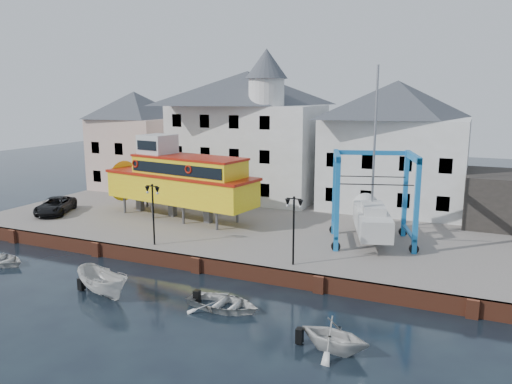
% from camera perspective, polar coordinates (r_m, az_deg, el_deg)
% --- Properties ---
extents(ground, '(140.00, 140.00, 0.00)m').
position_cam_1_polar(ground, '(32.10, -6.78, -9.12)').
color(ground, black).
rests_on(ground, ground).
extents(hardstanding, '(44.00, 22.00, 1.00)m').
position_cam_1_polar(hardstanding, '(41.34, 0.97, -3.67)').
color(hardstanding, '#65615C').
rests_on(hardstanding, ground).
extents(quay_wall, '(44.00, 0.47, 1.00)m').
position_cam_1_polar(quay_wall, '(32.02, -6.71, -8.23)').
color(quay_wall, brown).
rests_on(quay_wall, ground).
extents(building_pink, '(8.00, 7.00, 10.30)m').
position_cam_1_polar(building_pink, '(55.38, -13.58, 5.76)').
color(building_pink, '#CCA598').
rests_on(building_pink, hardstanding).
extents(building_white_main, '(14.00, 8.30, 14.00)m').
position_cam_1_polar(building_white_main, '(48.83, -0.91, 6.78)').
color(building_white_main, silver).
rests_on(building_white_main, hardstanding).
extents(building_white_right, '(12.00, 8.00, 11.20)m').
position_cam_1_polar(building_white_right, '(45.51, 15.57, 5.11)').
color(building_white_right, silver).
rests_on(building_white_right, hardstanding).
extents(lamp_post_left, '(1.12, 0.32, 4.20)m').
position_cam_1_polar(lamp_post_left, '(34.04, -11.73, -0.79)').
color(lamp_post_left, black).
rests_on(lamp_post_left, hardstanding).
extents(lamp_post_right, '(1.12, 0.32, 4.20)m').
position_cam_1_polar(lamp_post_right, '(29.47, 4.34, -2.44)').
color(lamp_post_right, black).
rests_on(lamp_post_right, hardstanding).
extents(tour_boat, '(15.91, 6.15, 6.76)m').
position_cam_1_polar(tour_boat, '(41.73, -9.60, 1.50)').
color(tour_boat, '#59595E').
rests_on(tour_boat, hardstanding).
extents(travel_lift, '(6.61, 8.16, 11.96)m').
position_cam_1_polar(travel_lift, '(35.57, 13.00, -2.26)').
color(travel_lift, '#1862B0').
rests_on(travel_lift, hardstanding).
extents(van, '(4.11, 5.44, 1.37)m').
position_cam_1_polar(van, '(45.98, -21.96, -1.45)').
color(van, black).
rests_on(van, hardstanding).
extents(motorboat_a, '(4.64, 3.02, 1.68)m').
position_cam_1_polar(motorboat_a, '(29.83, -16.99, -11.17)').
color(motorboat_a, silver).
rests_on(motorboat_a, ground).
extents(motorboat_b, '(4.14, 3.04, 0.83)m').
position_cam_1_polar(motorboat_b, '(26.95, -3.74, -13.17)').
color(motorboat_b, silver).
rests_on(motorboat_b, ground).
extents(motorboat_c, '(3.58, 3.22, 1.67)m').
position_cam_1_polar(motorboat_c, '(23.23, 8.90, -17.51)').
color(motorboat_c, silver).
rests_on(motorboat_c, ground).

